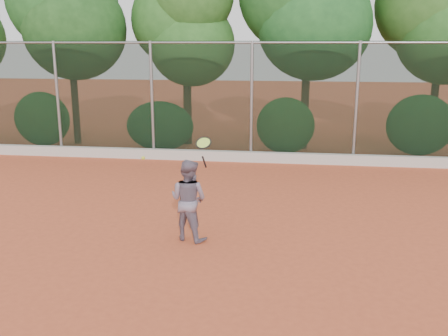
# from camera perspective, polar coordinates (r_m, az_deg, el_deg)

# --- Properties ---
(ground) EXTENTS (80.00, 80.00, 0.00)m
(ground) POSITION_cam_1_polar(r_m,az_deg,el_deg) (8.43, -0.93, -9.93)
(ground) COLOR #C6522E
(ground) RESTS_ON ground
(concrete_curb) EXTENTS (24.00, 0.20, 0.30)m
(concrete_curb) POSITION_cam_1_polar(r_m,az_deg,el_deg) (14.85, 3.02, 1.29)
(concrete_curb) COLOR #B9B4AB
(concrete_curb) RESTS_ON ground
(tennis_player) EXTENTS (0.86, 0.77, 1.47)m
(tennis_player) POSITION_cam_1_polar(r_m,az_deg,el_deg) (8.87, -4.07, -3.66)
(tennis_player) COLOR slate
(tennis_player) RESTS_ON ground
(chainlink_fence) EXTENTS (24.09, 0.09, 3.50)m
(chainlink_fence) POSITION_cam_1_polar(r_m,az_deg,el_deg) (14.74, 3.17, 7.93)
(chainlink_fence) COLOR black
(chainlink_fence) RESTS_ON ground
(foliage_backdrop) EXTENTS (23.70, 3.63, 7.55)m
(foliage_backdrop) POSITION_cam_1_polar(r_m,az_deg,el_deg) (16.71, 1.91, 17.40)
(foliage_backdrop) COLOR #452E1A
(foliage_backdrop) RESTS_ON ground
(tennis_racket) EXTENTS (0.31, 0.30, 0.56)m
(tennis_racket) POSITION_cam_1_polar(r_m,az_deg,el_deg) (8.51, -2.35, 2.64)
(tennis_racket) COLOR black
(tennis_racket) RESTS_ON ground
(tennis_ball_in_flight) EXTENTS (0.07, 0.07, 0.07)m
(tennis_ball_in_flight) POSITION_cam_1_polar(r_m,az_deg,el_deg) (8.68, -9.22, 1.14)
(tennis_ball_in_flight) COLOR gold
(tennis_ball_in_flight) RESTS_ON ground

